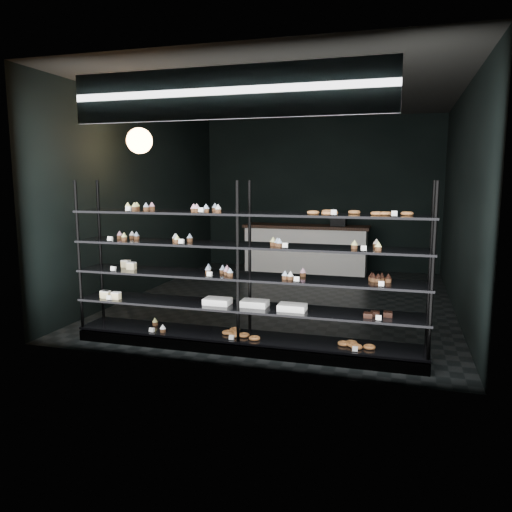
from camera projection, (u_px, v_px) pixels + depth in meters
name	position (u px, v px, depth m)	size (l,w,h in m)	color
room	(289.00, 200.00, 7.78)	(5.01, 6.01, 3.20)	black
display_shelf	(241.00, 295.00, 5.60)	(4.00, 0.50, 1.91)	black
signage	(225.00, 93.00, 4.82)	(3.30, 0.05, 0.50)	#0D1641
pendant_lamp	(139.00, 141.00, 6.92)	(0.35, 0.35, 0.91)	black
service_counter	(306.00, 248.00, 10.36)	(2.58, 0.65, 1.23)	white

